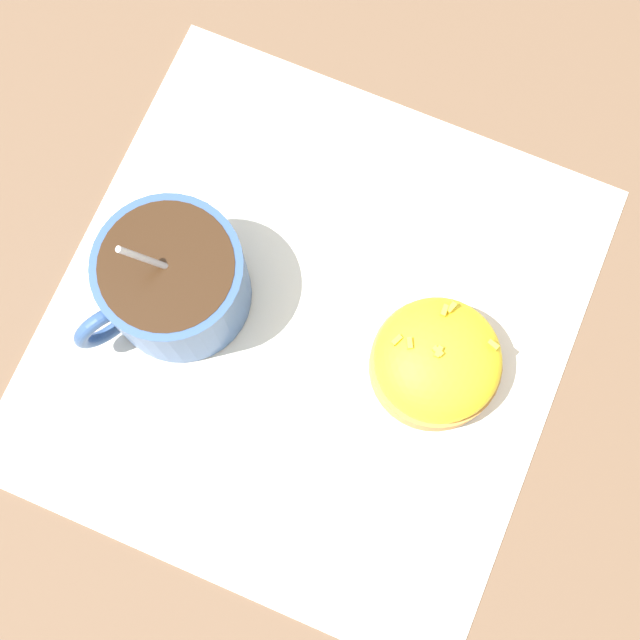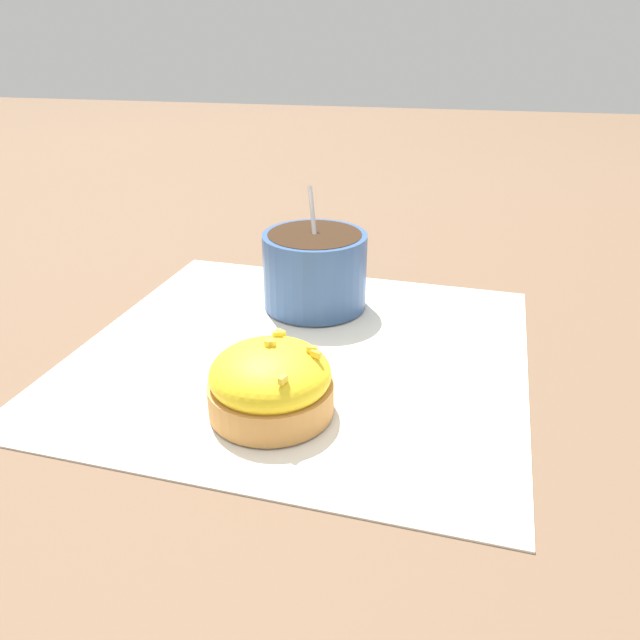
% 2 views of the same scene
% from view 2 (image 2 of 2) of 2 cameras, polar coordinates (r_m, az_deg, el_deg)
% --- Properties ---
extents(ground_plane, '(3.00, 3.00, 0.00)m').
position_cam_2_polar(ground_plane, '(0.50, -1.77, -3.04)').
color(ground_plane, brown).
extents(paper_napkin, '(0.36, 0.37, 0.00)m').
position_cam_2_polar(paper_napkin, '(0.50, -1.77, -2.89)').
color(paper_napkin, white).
rests_on(paper_napkin, ground_plane).
extents(coffee_cup, '(0.09, 0.11, 0.11)m').
position_cam_2_polar(coffee_cup, '(0.56, -0.56, 4.93)').
color(coffee_cup, '#335184').
rests_on(coffee_cup, paper_napkin).
extents(frosted_pastry, '(0.08, 0.08, 0.05)m').
position_cam_2_polar(frosted_pastry, '(0.42, -4.15, -5.75)').
color(frosted_pastry, '#C18442').
rests_on(frosted_pastry, paper_napkin).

